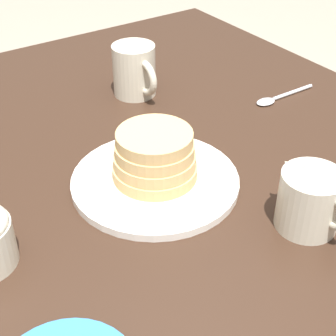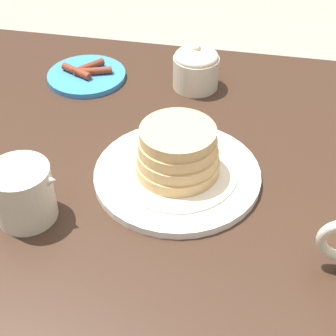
# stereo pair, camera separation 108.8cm
# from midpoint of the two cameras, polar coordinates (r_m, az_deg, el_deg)

# --- Properties ---
(dining_table) EXTENTS (1.10, 0.94, 0.74)m
(dining_table) POSITION_cam_midpoint_polar(r_m,az_deg,el_deg) (0.68, -21.74, -35.95)
(dining_table) COLOR #332116
(dining_table) RESTS_ON ground_plane
(pancake_plate) EXTENTS (0.25, 0.25, 0.09)m
(pancake_plate) POSITION_cam_midpoint_polar(r_m,az_deg,el_deg) (0.52, -31.69, -37.22)
(pancake_plate) COLOR white
(pancake_plate) RESTS_ON dining_table
(coffee_mug) EXTENTS (0.12, 0.08, 0.10)m
(coffee_mug) POSITION_cam_midpoint_polar(r_m,az_deg,el_deg) (0.65, -24.32, -11.52)
(coffee_mug) COLOR beige
(coffee_mug) RESTS_ON dining_table
(creamer_pitcher) EXTENTS (0.12, 0.08, 0.09)m
(creamer_pitcher) POSITION_cam_midpoint_polar(r_m,az_deg,el_deg) (0.45, -2.90, -52.56)
(creamer_pitcher) COLOR beige
(creamer_pitcher) RESTS_ON dining_table
(spoon) EXTENTS (0.03, 0.14, 0.01)m
(spoon) POSITION_cam_midpoint_polar(r_m,az_deg,el_deg) (0.61, 0.81, -17.22)
(spoon) COLOR silver
(spoon) RESTS_ON dining_table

